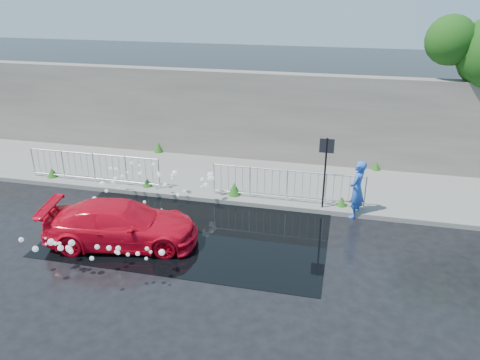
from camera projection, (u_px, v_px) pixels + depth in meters
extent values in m
plane|color=black|center=(165.00, 244.00, 13.28)|extent=(90.00, 90.00, 0.00)
cube|color=slate|center=(214.00, 176.00, 17.73)|extent=(30.00, 4.00, 0.15)
cube|color=slate|center=(197.00, 198.00, 15.93)|extent=(30.00, 0.25, 0.16)
cube|color=#605951|center=(228.00, 114.00, 18.98)|extent=(30.00, 0.60, 3.50)
cube|color=black|center=(193.00, 229.00, 14.07)|extent=(8.00, 5.00, 0.01)
cylinder|color=black|center=(325.00, 176.00, 14.68)|extent=(0.06, 0.06, 2.50)
cube|color=black|center=(327.00, 146.00, 14.29)|extent=(0.45, 0.04, 0.45)
sphere|color=#1B420F|center=(451.00, 40.00, 16.27)|extent=(1.76, 1.76, 1.76)
cylinder|color=silver|center=(33.00, 162.00, 17.37)|extent=(0.05, 0.05, 1.10)
cylinder|color=silver|center=(159.00, 174.00, 16.32)|extent=(0.05, 0.05, 1.10)
cylinder|color=silver|center=(92.00, 154.00, 16.64)|extent=(5.00, 0.04, 0.04)
cylinder|color=silver|center=(96.00, 179.00, 17.01)|extent=(5.00, 0.04, 0.04)
cylinder|color=silver|center=(214.00, 179.00, 15.90)|extent=(0.05, 0.05, 1.10)
cylinder|color=silver|center=(365.00, 193.00, 14.85)|extent=(0.05, 0.05, 1.10)
cylinder|color=silver|center=(288.00, 171.00, 15.17)|extent=(5.00, 0.04, 0.04)
cylinder|color=silver|center=(287.00, 197.00, 15.54)|extent=(5.00, 0.04, 0.04)
cone|color=#1F5015|center=(52.00, 172.00, 17.42)|extent=(0.40, 0.40, 0.35)
cone|color=#1F5015|center=(147.00, 182.00, 16.63)|extent=(0.36, 0.36, 0.31)
cone|color=#1F5015|center=(234.00, 189.00, 15.92)|extent=(0.44, 0.44, 0.45)
cone|color=#1F5015|center=(342.00, 201.00, 15.20)|extent=(0.38, 0.38, 0.29)
cone|color=#1F5015|center=(159.00, 147.00, 19.95)|extent=(0.42, 0.42, 0.43)
cone|color=#1F5015|center=(376.00, 166.00, 18.08)|extent=(0.34, 0.34, 0.32)
sphere|color=white|center=(175.00, 173.00, 15.81)|extent=(0.18, 0.18, 0.18)
sphere|color=white|center=(158.00, 173.00, 15.70)|extent=(0.13, 0.13, 0.13)
sphere|color=white|center=(153.00, 165.00, 16.03)|extent=(0.13, 0.13, 0.13)
sphere|color=white|center=(116.00, 214.00, 14.32)|extent=(0.15, 0.15, 0.15)
sphere|color=white|center=(106.00, 191.00, 15.01)|extent=(0.11, 0.11, 0.11)
sphere|color=white|center=(111.00, 169.00, 15.91)|extent=(0.14, 0.14, 0.14)
sphere|color=white|center=(172.00, 176.00, 15.39)|extent=(0.10, 0.10, 0.10)
sphere|color=white|center=(121.00, 177.00, 15.69)|extent=(0.06, 0.06, 0.06)
sphere|color=white|center=(122.00, 204.00, 14.40)|extent=(0.15, 0.15, 0.15)
sphere|color=white|center=(178.00, 195.00, 14.77)|extent=(0.12, 0.12, 0.12)
sphere|color=white|center=(185.00, 191.00, 14.63)|extent=(0.10, 0.10, 0.10)
sphere|color=white|center=(94.00, 199.00, 14.96)|extent=(0.14, 0.14, 0.14)
sphere|color=white|center=(140.00, 174.00, 15.55)|extent=(0.15, 0.15, 0.15)
sphere|color=white|center=(202.00, 187.00, 14.89)|extent=(0.09, 0.09, 0.09)
sphere|color=white|center=(172.00, 179.00, 15.33)|extent=(0.08, 0.08, 0.08)
sphere|color=white|center=(201.00, 180.00, 14.96)|extent=(0.07, 0.07, 0.07)
sphere|color=white|center=(119.00, 206.00, 14.51)|extent=(0.16, 0.16, 0.16)
sphere|color=white|center=(165.00, 184.00, 15.03)|extent=(0.12, 0.12, 0.12)
sphere|color=white|center=(118.00, 188.00, 15.03)|extent=(0.06, 0.06, 0.06)
sphere|color=white|center=(212.00, 178.00, 15.29)|extent=(0.17, 0.17, 0.17)
sphere|color=white|center=(144.00, 202.00, 14.52)|extent=(0.10, 0.10, 0.10)
sphere|color=white|center=(211.00, 178.00, 15.20)|extent=(0.09, 0.09, 0.09)
sphere|color=white|center=(113.00, 182.00, 15.32)|extent=(0.15, 0.15, 0.15)
sphere|color=white|center=(202.00, 179.00, 15.18)|extent=(0.13, 0.13, 0.13)
sphere|color=white|center=(210.00, 179.00, 15.19)|extent=(0.16, 0.16, 0.16)
sphere|color=white|center=(104.00, 218.00, 14.47)|extent=(0.18, 0.18, 0.18)
sphere|color=white|center=(132.00, 163.00, 16.09)|extent=(0.12, 0.12, 0.12)
sphere|color=white|center=(164.00, 186.00, 14.97)|extent=(0.09, 0.09, 0.09)
sphere|color=white|center=(116.00, 169.00, 15.73)|extent=(0.10, 0.10, 0.10)
sphere|color=white|center=(116.00, 179.00, 15.40)|extent=(0.15, 0.15, 0.15)
sphere|color=white|center=(123.00, 176.00, 15.50)|extent=(0.12, 0.12, 0.12)
sphere|color=white|center=(206.00, 185.00, 14.88)|extent=(0.16, 0.16, 0.16)
sphere|color=white|center=(162.00, 210.00, 14.37)|extent=(0.07, 0.07, 0.07)
sphere|color=white|center=(210.00, 175.00, 15.58)|extent=(0.17, 0.17, 0.17)
sphere|color=white|center=(115.00, 169.00, 15.89)|extent=(0.09, 0.09, 0.09)
sphere|color=white|center=(137.00, 221.00, 14.22)|extent=(0.06, 0.06, 0.06)
sphere|color=white|center=(159.00, 176.00, 15.49)|extent=(0.12, 0.12, 0.12)
sphere|color=white|center=(175.00, 173.00, 15.67)|extent=(0.12, 0.12, 0.12)
sphere|color=white|center=(139.00, 166.00, 15.91)|extent=(0.10, 0.10, 0.10)
sphere|color=white|center=(212.00, 174.00, 15.61)|extent=(0.14, 0.14, 0.14)
sphere|color=white|center=(128.00, 172.00, 15.71)|extent=(0.09, 0.09, 0.09)
sphere|color=white|center=(102.00, 184.00, 15.39)|extent=(0.17, 0.17, 0.17)
sphere|color=white|center=(35.00, 249.00, 11.21)|extent=(0.15, 0.15, 0.15)
sphere|color=white|center=(162.00, 252.00, 11.67)|extent=(0.11, 0.11, 0.11)
sphere|color=white|center=(97.00, 247.00, 11.69)|extent=(0.13, 0.13, 0.13)
sphere|color=white|center=(116.00, 252.00, 12.20)|extent=(0.09, 0.09, 0.09)
sphere|color=white|center=(59.00, 243.00, 11.63)|extent=(0.09, 0.09, 0.09)
sphere|color=white|center=(118.00, 248.00, 12.06)|extent=(0.14, 0.14, 0.14)
sphere|color=white|center=(138.00, 254.00, 11.03)|extent=(0.11, 0.11, 0.11)
sphere|color=white|center=(90.00, 247.00, 12.74)|extent=(0.06, 0.06, 0.06)
sphere|color=white|center=(146.00, 259.00, 11.00)|extent=(0.08, 0.08, 0.08)
sphere|color=white|center=(109.00, 248.00, 11.85)|extent=(0.13, 0.13, 0.13)
sphere|color=white|center=(162.00, 252.00, 11.78)|extent=(0.16, 0.16, 0.16)
sphere|color=white|center=(72.00, 243.00, 11.41)|extent=(0.16, 0.16, 0.16)
sphere|color=white|center=(21.00, 240.00, 11.53)|extent=(0.13, 0.13, 0.13)
sphere|color=white|center=(71.00, 252.00, 11.75)|extent=(0.12, 0.12, 0.12)
sphere|color=white|center=(118.00, 253.00, 10.97)|extent=(0.10, 0.10, 0.10)
sphere|color=white|center=(46.00, 238.00, 12.53)|extent=(0.07, 0.07, 0.07)
sphere|color=white|center=(151.00, 252.00, 11.37)|extent=(0.09, 0.09, 0.09)
sphere|color=white|center=(68.00, 248.00, 11.49)|extent=(0.13, 0.13, 0.13)
sphere|color=white|center=(69.00, 249.00, 12.30)|extent=(0.17, 0.17, 0.17)
sphere|color=white|center=(61.00, 248.00, 11.71)|extent=(0.16, 0.16, 0.16)
sphere|color=white|center=(56.00, 243.00, 11.49)|extent=(0.10, 0.10, 0.10)
sphere|color=white|center=(147.00, 249.00, 11.31)|extent=(0.10, 0.10, 0.10)
sphere|color=white|center=(46.00, 244.00, 11.69)|extent=(0.07, 0.07, 0.07)
sphere|color=white|center=(51.00, 242.00, 11.75)|extent=(0.18, 0.18, 0.18)
sphere|color=white|center=(128.00, 254.00, 11.06)|extent=(0.09, 0.09, 0.09)
sphere|color=white|center=(92.00, 258.00, 10.74)|extent=(0.10, 0.10, 0.10)
imported|color=red|center=(122.00, 224.00, 13.09)|extent=(4.50, 2.50, 1.24)
imported|color=blue|center=(357.00, 189.00, 14.50)|extent=(0.65, 0.80, 1.87)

